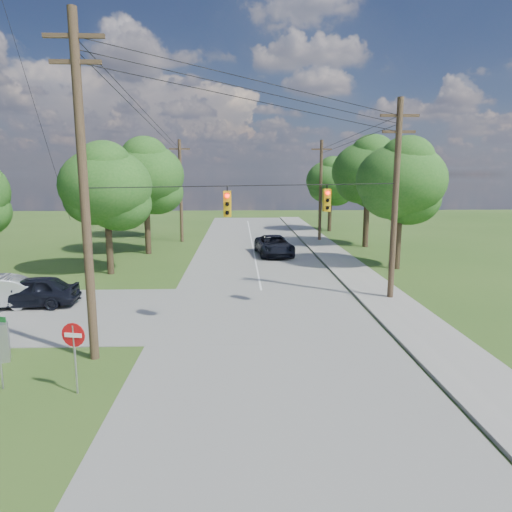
{
  "coord_description": "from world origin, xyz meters",
  "views": [
    {
      "loc": [
        0.73,
        -15.64,
        6.66
      ],
      "look_at": [
        1.51,
        5.0,
        2.96
      ],
      "focal_mm": 32.0,
      "sensor_mm": 36.0,
      "label": 1
    }
  ],
  "objects_px": {
    "pole_sw": "(84,187)",
    "car_cross_dark": "(31,291)",
    "pole_ne": "(395,198)",
    "car_main_north": "(274,245)",
    "do_not_enter_sign": "(74,342)",
    "pole_north_e": "(321,190)",
    "pole_north_w": "(181,190)"
  },
  "relations": [
    {
      "from": "car_cross_dark",
      "to": "do_not_enter_sign",
      "type": "distance_m",
      "value": 11.07
    },
    {
      "from": "pole_sw",
      "to": "pole_north_w",
      "type": "height_order",
      "value": "pole_sw"
    },
    {
      "from": "pole_sw",
      "to": "car_main_north",
      "type": "bearing_deg",
      "value": 68.86
    },
    {
      "from": "pole_ne",
      "to": "pole_north_e",
      "type": "xyz_separation_m",
      "value": [
        -0.0,
        22.0,
        -0.34
      ]
    },
    {
      "from": "pole_north_w",
      "to": "car_cross_dark",
      "type": "bearing_deg",
      "value": -101.98
    },
    {
      "from": "car_main_north",
      "to": "pole_sw",
      "type": "bearing_deg",
      "value": -116.64
    },
    {
      "from": "pole_north_e",
      "to": "do_not_enter_sign",
      "type": "xyz_separation_m",
      "value": [
        -13.19,
        -32.34,
        -3.47
      ]
    },
    {
      "from": "car_cross_dark",
      "to": "car_main_north",
      "type": "distance_m",
      "value": 19.81
    },
    {
      "from": "pole_ne",
      "to": "pole_north_e",
      "type": "bearing_deg",
      "value": 90.0
    },
    {
      "from": "pole_ne",
      "to": "do_not_enter_sign",
      "type": "distance_m",
      "value": 17.19
    },
    {
      "from": "pole_north_w",
      "to": "do_not_enter_sign",
      "type": "distance_m",
      "value": 32.54
    },
    {
      "from": "pole_ne",
      "to": "car_cross_dark",
      "type": "height_order",
      "value": "pole_ne"
    },
    {
      "from": "do_not_enter_sign",
      "to": "car_main_north",
      "type": "bearing_deg",
      "value": 83.37
    },
    {
      "from": "pole_ne",
      "to": "pole_north_e",
      "type": "relative_size",
      "value": 1.05
    },
    {
      "from": "pole_north_e",
      "to": "pole_ne",
      "type": "bearing_deg",
      "value": -90.0
    },
    {
      "from": "pole_sw",
      "to": "car_main_north",
      "type": "xyz_separation_m",
      "value": [
        8.24,
        21.31,
        -5.38
      ]
    },
    {
      "from": "car_main_north",
      "to": "pole_north_w",
      "type": "bearing_deg",
      "value": 130.69
    },
    {
      "from": "do_not_enter_sign",
      "to": "car_cross_dark",
      "type": "bearing_deg",
      "value": 131.8
    },
    {
      "from": "pole_sw",
      "to": "car_cross_dark",
      "type": "distance_m",
      "value": 10.14
    },
    {
      "from": "car_cross_dark",
      "to": "pole_north_w",
      "type": "bearing_deg",
      "value": 164.99
    },
    {
      "from": "car_cross_dark",
      "to": "pole_north_e",
      "type": "bearing_deg",
      "value": 137.56
    },
    {
      "from": "pole_sw",
      "to": "car_cross_dark",
      "type": "height_order",
      "value": "pole_sw"
    },
    {
      "from": "pole_north_e",
      "to": "car_main_north",
      "type": "xyz_separation_m",
      "value": [
        -5.26,
        -8.29,
        -4.28
      ]
    },
    {
      "from": "pole_sw",
      "to": "do_not_enter_sign",
      "type": "height_order",
      "value": "pole_sw"
    },
    {
      "from": "car_cross_dark",
      "to": "do_not_enter_sign",
      "type": "bearing_deg",
      "value": 27.16
    },
    {
      "from": "pole_sw",
      "to": "do_not_enter_sign",
      "type": "bearing_deg",
      "value": -83.55
    },
    {
      "from": "pole_sw",
      "to": "do_not_enter_sign",
      "type": "distance_m",
      "value": 5.34
    },
    {
      "from": "car_main_north",
      "to": "do_not_enter_sign",
      "type": "relative_size",
      "value": 2.59
    },
    {
      "from": "pole_ne",
      "to": "pole_north_w",
      "type": "distance_m",
      "value": 26.03
    },
    {
      "from": "car_cross_dark",
      "to": "do_not_enter_sign",
      "type": "xyz_separation_m",
      "value": [
        5.55,
        -9.54,
        0.84
      ]
    },
    {
      "from": "pole_ne",
      "to": "do_not_enter_sign",
      "type": "xyz_separation_m",
      "value": [
        -13.19,
        -10.34,
        -3.8
      ]
    },
    {
      "from": "car_main_north",
      "to": "do_not_enter_sign",
      "type": "bearing_deg",
      "value": -113.75
    }
  ]
}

